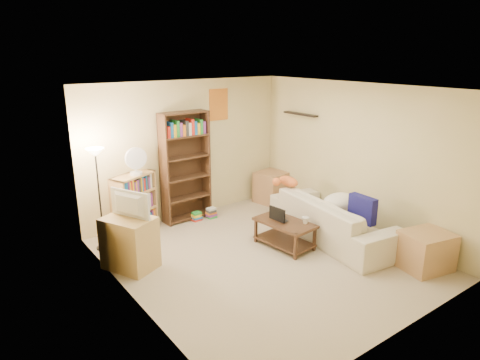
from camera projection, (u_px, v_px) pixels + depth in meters
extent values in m
plane|color=tan|center=(263.00, 258.00, 6.40)|extent=(4.50, 4.50, 0.00)
cube|color=beige|center=(186.00, 150.00, 7.78)|extent=(4.00, 0.04, 2.50)
cube|color=beige|center=(406.00, 229.00, 4.31)|extent=(4.00, 0.04, 2.50)
cube|color=beige|center=(130.00, 207.00, 4.91)|extent=(0.04, 4.50, 2.50)
cube|color=beige|center=(356.00, 158.00, 7.18)|extent=(0.04, 4.50, 2.50)
cube|color=white|center=(266.00, 88.00, 5.68)|extent=(4.00, 4.50, 0.04)
cube|color=red|center=(219.00, 105.00, 7.96)|extent=(0.40, 0.02, 0.58)
cube|color=black|center=(300.00, 114.00, 7.96)|extent=(0.12, 0.80, 0.03)
imported|color=beige|center=(333.00, 219.00, 6.98)|extent=(2.62, 1.55, 0.69)
cube|color=navy|center=(362.00, 209.00, 6.51)|extent=(0.15, 0.46, 0.41)
ellipsoid|color=white|center=(340.00, 202.00, 7.04)|extent=(0.64, 0.46, 0.27)
ellipsoid|color=orange|center=(288.00, 181.00, 7.51)|extent=(0.46, 0.25, 0.18)
sphere|color=orange|center=(277.00, 182.00, 7.38)|extent=(0.15, 0.15, 0.15)
cube|color=#472C1B|center=(285.00, 223.00, 6.68)|extent=(0.63, 1.00, 0.04)
cube|color=#472C1B|center=(284.00, 241.00, 6.77)|extent=(0.59, 0.95, 0.03)
cube|color=#472C1B|center=(296.00, 247.00, 6.29)|extent=(0.04, 0.04, 0.42)
cube|color=#472C1B|center=(315.00, 238.00, 6.58)|extent=(0.04, 0.04, 0.42)
cube|color=#472C1B|center=(256.00, 230.00, 6.88)|extent=(0.04, 0.04, 0.42)
cube|color=#472C1B|center=(275.00, 223.00, 7.17)|extent=(0.04, 0.04, 0.42)
imported|color=black|center=(283.00, 219.00, 6.75)|extent=(0.31, 0.23, 0.02)
cube|color=white|center=(277.00, 214.00, 6.63)|extent=(0.05, 0.32, 0.21)
imported|color=white|center=(305.00, 220.00, 6.58)|extent=(0.20, 0.20, 0.10)
cube|color=black|center=(275.00, 214.00, 6.96)|extent=(0.12, 0.18, 0.02)
cube|color=tan|center=(130.00, 243.00, 6.03)|extent=(0.75, 0.85, 0.75)
imported|color=black|center=(127.00, 205.00, 5.87)|extent=(0.74, 0.60, 0.39)
cube|color=#492E1C|center=(186.00, 167.00, 7.62)|extent=(0.90, 0.32, 1.98)
cube|color=tan|center=(135.00, 204.00, 7.20)|extent=(0.85, 0.62, 1.02)
cylinder|color=white|center=(136.00, 173.00, 7.06)|extent=(0.20, 0.20, 0.04)
cylinder|color=white|center=(136.00, 167.00, 7.03)|extent=(0.02, 0.02, 0.20)
cylinder|color=white|center=(136.00, 158.00, 6.96)|extent=(0.36, 0.06, 0.36)
cylinder|color=black|center=(105.00, 247.00, 6.72)|extent=(0.24, 0.24, 0.03)
cylinder|color=black|center=(100.00, 203.00, 6.51)|extent=(0.03, 0.03, 1.51)
cone|color=#FFE5C6|center=(95.00, 152.00, 6.28)|extent=(0.27, 0.27, 0.12)
cube|color=#B27B56|center=(271.00, 187.00, 8.72)|extent=(0.64, 0.64, 0.63)
cube|color=tan|center=(426.00, 251.00, 6.02)|extent=(0.76, 0.67, 0.55)
cube|color=red|center=(196.00, 216.00, 7.81)|extent=(0.19, 0.14, 0.16)
cube|color=#1966B2|center=(211.00, 213.00, 7.93)|extent=(0.19, 0.14, 0.19)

